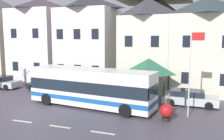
% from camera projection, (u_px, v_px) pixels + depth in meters
% --- Properties ---
extents(ground_plane, '(40.00, 60.00, 0.07)m').
position_uv_depth(ground_plane, '(40.00, 114.00, 18.77)').
color(ground_plane, '#4C4753').
extents(townhouse_00, '(6.26, 6.80, 11.10)m').
position_uv_depth(townhouse_00, '(0.00, 39.00, 34.76)').
color(townhouse_00, beige).
rests_on(townhouse_00, ground_plane).
extents(townhouse_01, '(6.30, 6.65, 10.74)m').
position_uv_depth(townhouse_01, '(42.00, 40.00, 32.36)').
color(townhouse_01, white).
rests_on(townhouse_01, ground_plane).
extents(townhouse_02, '(6.50, 5.89, 10.68)m').
position_uv_depth(townhouse_02, '(89.00, 41.00, 29.63)').
color(townhouse_02, white).
rests_on(townhouse_02, ground_plane).
extents(townhouse_03, '(5.34, 5.92, 9.98)m').
position_uv_depth(townhouse_03, '(148.00, 44.00, 27.25)').
color(townhouse_03, silver).
rests_on(townhouse_03, ground_plane).
extents(townhouse_04, '(6.82, 6.98, 9.87)m').
position_uv_depth(townhouse_04, '(206.00, 45.00, 25.70)').
color(townhouse_04, silver).
rests_on(townhouse_04, ground_plane).
extents(hilltop_castle, '(38.37, 38.37, 23.83)m').
position_uv_depth(hilltop_castle, '(154.00, 27.00, 48.78)').
color(hilltop_castle, '#5E6A4E').
rests_on(hilltop_castle, ground_plane).
extents(transit_bus, '(11.03, 3.74, 3.17)m').
position_uv_depth(transit_bus, '(91.00, 88.00, 20.30)').
color(transit_bus, white).
rests_on(transit_bus, ground_plane).
extents(bus_shelter, '(3.60, 3.60, 3.84)m').
position_uv_depth(bus_shelter, '(149.00, 66.00, 22.57)').
color(bus_shelter, '#473D33').
rests_on(bus_shelter, ground_plane).
extents(parked_car_00, '(4.57, 2.06, 1.39)m').
position_uv_depth(parked_car_00, '(0.00, 82.00, 28.03)').
color(parked_car_00, silver).
rests_on(parked_car_00, ground_plane).
extents(parked_car_01, '(4.53, 2.00, 1.30)m').
position_uv_depth(parked_car_01, '(189.00, 98.00, 20.90)').
color(parked_car_01, silver).
rests_on(parked_car_01, ground_plane).
extents(parked_car_02, '(4.06, 2.22, 1.33)m').
position_uv_depth(parked_car_02, '(45.00, 84.00, 26.97)').
color(parked_car_02, black).
rests_on(parked_car_02, ground_plane).
extents(pedestrian_00, '(0.31, 0.31, 1.61)m').
position_uv_depth(pedestrian_00, '(186.00, 97.00, 20.09)').
color(pedestrian_00, '#2D2D38').
rests_on(pedestrian_00, ground_plane).
extents(pedestrian_01, '(0.31, 0.32, 1.53)m').
position_uv_depth(pedestrian_01, '(168.00, 106.00, 17.81)').
color(pedestrian_01, '#2D2D38').
rests_on(pedestrian_01, ground_plane).
extents(public_bench, '(1.57, 0.48, 0.87)m').
position_uv_depth(public_bench, '(136.00, 88.00, 25.75)').
color(public_bench, '#473828').
rests_on(public_bench, ground_plane).
extents(flagpole, '(0.95, 0.10, 6.18)m').
position_uv_depth(flagpole, '(191.00, 68.00, 17.44)').
color(flagpole, silver).
rests_on(flagpole, ground_plane).
extents(harbour_buoy, '(0.97, 0.97, 1.22)m').
position_uv_depth(harbour_buoy, '(166.00, 111.00, 16.99)').
color(harbour_buoy, black).
rests_on(harbour_buoy, ground_plane).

